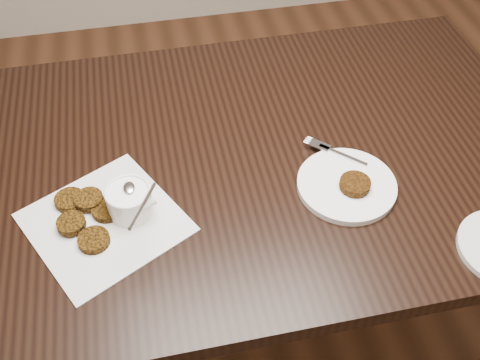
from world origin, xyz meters
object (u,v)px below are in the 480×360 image
sauce_ramekin (127,190)px  plate_with_patty (347,183)px  napkin (105,222)px  table (251,247)px

sauce_ramekin → plate_with_patty: (0.45, -0.03, -0.05)m
sauce_ramekin → plate_with_patty: 0.46m
napkin → plate_with_patty: bearing=-1.0°
sauce_ramekin → napkin: bearing=-162.4°
table → sauce_ramekin: (-0.28, -0.12, 0.44)m
plate_with_patty → table: bearing=139.2°
table → napkin: 0.53m
napkin → plate_with_patty: size_ratio=1.31×
napkin → sauce_ramekin: size_ratio=2.16×
sauce_ramekin → plate_with_patty: sauce_ramekin is taller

